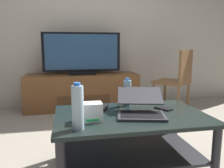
{
  "coord_description": "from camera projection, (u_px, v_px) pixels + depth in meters",
  "views": [
    {
      "loc": [
        -0.38,
        -1.68,
        0.97
      ],
      "look_at": [
        0.03,
        0.42,
        0.61
      ],
      "focal_mm": 36.26,
      "sensor_mm": 36.0,
      "label": 1
    }
  ],
  "objects": [
    {
      "name": "ground_plane",
      "position": [
        118.0,
        165.0,
        1.86
      ],
      "size": [
        7.68,
        7.68,
        0.0
      ],
      "primitive_type": "plane",
      "color": "#9E9384"
    },
    {
      "name": "back_wall",
      "position": [
        90.0,
        19.0,
        3.68
      ],
      "size": [
        6.4,
        0.12,
        2.8
      ],
      "primitive_type": "cube",
      "color": "beige",
      "rests_on": "ground"
    },
    {
      "name": "coffee_table",
      "position": [
        131.0,
        131.0,
        1.74
      ],
      "size": [
        1.14,
        0.72,
        0.46
      ],
      "color": "black",
      "rests_on": "ground"
    },
    {
      "name": "media_cabinet",
      "position": [
        83.0,
        91.0,
        3.53
      ],
      "size": [
        1.71,
        0.51,
        0.53
      ],
      "color": "brown",
      "rests_on": "ground"
    },
    {
      "name": "television",
      "position": [
        82.0,
        54.0,
        3.41
      ],
      "size": [
        1.17,
        0.2,
        0.63
      ],
      "color": "black",
      "rests_on": "media_cabinet"
    },
    {
      "name": "dining_chair",
      "position": [
        177.0,
        78.0,
        3.29
      ],
      "size": [
        0.62,
        0.62,
        0.91
      ],
      "color": "brown",
      "rests_on": "ground"
    },
    {
      "name": "laptop",
      "position": [
        141.0,
        107.0,
        1.7
      ],
      "size": [
        0.42,
        0.46,
        0.17
      ],
      "color": "#333338",
      "rests_on": "coffee_table"
    },
    {
      "name": "router_box",
      "position": [
        92.0,
        112.0,
        1.56
      ],
      "size": [
        0.14,
        0.11,
        0.13
      ],
      "color": "white",
      "rests_on": "coffee_table"
    },
    {
      "name": "water_bottle_near",
      "position": [
        127.0,
        93.0,
        1.95
      ],
      "size": [
        0.07,
        0.07,
        0.24
      ],
      "color": "#99C6E5",
      "rests_on": "coffee_table"
    },
    {
      "name": "water_bottle_far",
      "position": [
        78.0,
        107.0,
        1.38
      ],
      "size": [
        0.07,
        0.07,
        0.29
      ],
      "color": "silver",
      "rests_on": "coffee_table"
    },
    {
      "name": "cell_phone",
      "position": [
        164.0,
        109.0,
        1.85
      ],
      "size": [
        0.13,
        0.16,
        0.01
      ],
      "primitive_type": "cube",
      "rotation": [
        0.0,
        0.0,
        0.52
      ],
      "color": "black",
      "rests_on": "coffee_table"
    },
    {
      "name": "tv_remote",
      "position": [
        79.0,
        107.0,
        1.87
      ],
      "size": [
        0.07,
        0.16,
        0.02
      ],
      "primitive_type": "cube",
      "rotation": [
        0.0,
        0.0,
        0.14
      ],
      "color": "#2D2D30",
      "rests_on": "coffee_table"
    },
    {
      "name": "soundbar_remote",
      "position": [
        104.0,
        107.0,
        1.87
      ],
      "size": [
        0.1,
        0.16,
        0.02
      ],
      "primitive_type": "cube",
      "rotation": [
        0.0,
        0.0,
        -0.38
      ],
      "color": "black",
      "rests_on": "coffee_table"
    }
  ]
}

